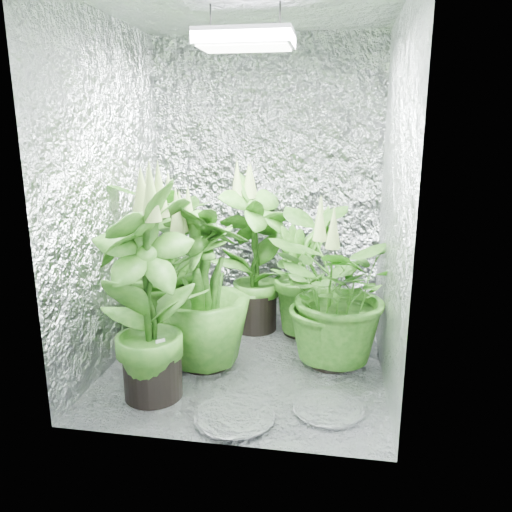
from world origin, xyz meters
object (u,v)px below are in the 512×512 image
object	(u,v)px
plant_f	(148,294)
plant_b	(255,255)
plant_d	(204,287)
grow_lamp	(245,39)
plant_c	(305,274)
plant_e	(333,291)
plant_a	(161,258)
circulation_fan	(344,307)

from	to	relation	value
plant_f	plant_b	bearing A→B (deg)	69.04
plant_b	plant_f	world-z (taller)	plant_f
plant_d	plant_f	size ratio (longest dim) A/B	0.87
grow_lamp	plant_b	size ratio (longest dim) A/B	0.42
plant_c	plant_e	bearing A→B (deg)	-66.74
plant_a	plant_e	bearing A→B (deg)	-13.19
plant_b	plant_e	world-z (taller)	plant_b
plant_a	plant_c	world-z (taller)	plant_a
grow_lamp	plant_e	xyz separation A→B (m)	(0.50, 0.08, -1.36)
grow_lamp	plant_f	xyz separation A→B (m)	(-0.42, -0.44, -1.26)
plant_c	plant_d	xyz separation A→B (m)	(-0.55, -0.58, 0.06)
plant_c	plant_d	bearing A→B (deg)	-133.38
plant_c	plant_f	size ratio (longest dim) A/B	0.77
plant_b	plant_f	bearing A→B (deg)	-110.96
plant_a	plant_d	distance (m)	0.56
grow_lamp	plant_f	bearing A→B (deg)	-133.61
plant_e	grow_lamp	bearing A→B (deg)	-171.10
plant_a	plant_b	xyz separation A→B (m)	(0.60, 0.21, -0.00)
plant_a	plant_f	distance (m)	0.82
plant_b	circulation_fan	world-z (taller)	plant_b
plant_a	plant_d	bearing A→B (deg)	-44.53
plant_a	circulation_fan	xyz separation A→B (m)	(1.22, 0.28, -0.37)
plant_b	plant_c	size ratio (longest dim) A/B	1.25
grow_lamp	circulation_fan	distance (m)	1.86
grow_lamp	plant_e	world-z (taller)	grow_lamp
grow_lamp	plant_d	distance (m)	1.36
plant_f	plant_c	bearing A→B (deg)	53.35
plant_a	plant_b	world-z (taller)	plant_b
circulation_fan	plant_b	bearing A→B (deg)	-170.08
plant_f	plant_e	bearing A→B (deg)	29.47
plant_c	plant_d	distance (m)	0.80
plant_c	plant_f	world-z (taller)	plant_f
plant_b	circulation_fan	size ratio (longest dim) A/B	2.94
plant_a	circulation_fan	world-z (taller)	plant_a
plant_c	plant_a	bearing A→B (deg)	-168.75
plant_d	circulation_fan	size ratio (longest dim) A/B	2.66
plant_c	plant_b	bearing A→B (deg)	177.09
plant_a	plant_f	bearing A→B (deg)	-74.52
grow_lamp	plant_c	xyz separation A→B (m)	(0.30, 0.53, -1.40)
plant_a	circulation_fan	bearing A→B (deg)	12.80
grow_lamp	plant_d	xyz separation A→B (m)	(-0.24, -0.05, -1.34)
plant_a	plant_f	xyz separation A→B (m)	(0.22, -0.79, 0.03)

